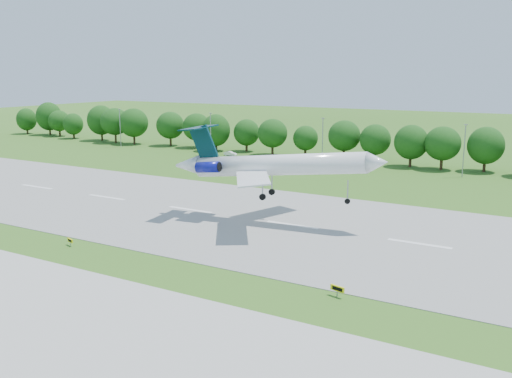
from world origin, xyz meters
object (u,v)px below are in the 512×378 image
(airliner, at_px, (268,164))
(service_vehicle_a, at_px, (230,154))
(taxi_sign_left, at_px, (70,241))
(service_vehicle_b, at_px, (337,168))

(airliner, relative_size, service_vehicle_a, 9.39)
(taxi_sign_left, height_order, service_vehicle_a, service_vehicle_a)
(airliner, relative_size, taxi_sign_left, 24.94)
(taxi_sign_left, xyz_separation_m, service_vehicle_b, (8.69, 76.45, -0.18))
(airliner, xyz_separation_m, service_vehicle_a, (-45.07, 58.91, -8.83))
(airliner, height_order, service_vehicle_b, airliner)
(airliner, bearing_deg, service_vehicle_a, 119.58)
(service_vehicle_a, relative_size, service_vehicle_b, 1.13)
(airliner, distance_m, service_vehicle_b, 53.00)
(airliner, distance_m, taxi_sign_left, 31.82)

